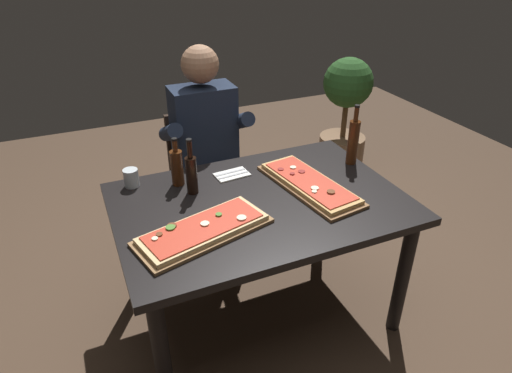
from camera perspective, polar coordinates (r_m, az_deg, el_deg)
ground_plane at (r=2.64m, az=0.45°, el=-15.55°), size 6.40×6.40×0.00m
dining_table at (r=2.23m, az=0.52°, el=-3.83°), size 1.40×0.96×0.74m
pizza_rectangular_front at (r=1.95m, az=-6.73°, el=-5.53°), size 0.64×0.39×0.05m
pizza_rectangular_left at (r=2.29m, az=6.85°, el=0.35°), size 0.33×0.65×0.05m
wine_bottle_dark at (r=2.30m, az=-10.10°, el=2.51°), size 0.06×0.06×0.26m
oil_bottle_amber at (r=2.53m, az=12.35°, el=5.74°), size 0.06×0.06×0.34m
vinegar_bottle_green at (r=2.21m, az=-8.27°, el=1.73°), size 0.06×0.06×0.29m
tumbler_near_camera at (r=2.36m, az=-15.70°, el=1.07°), size 0.08×0.08×0.09m
napkin_cutlery_set at (r=2.40m, az=-3.10°, el=1.55°), size 0.19×0.13×0.01m
diner_chair at (r=2.99m, az=-6.75°, el=1.89°), size 0.44×0.44×0.87m
seated_diner at (r=2.78m, az=-6.30°, el=5.49°), size 0.53×0.41×1.33m
potted_plant_corner at (r=3.78m, az=11.25°, el=8.39°), size 0.39×0.39×1.04m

